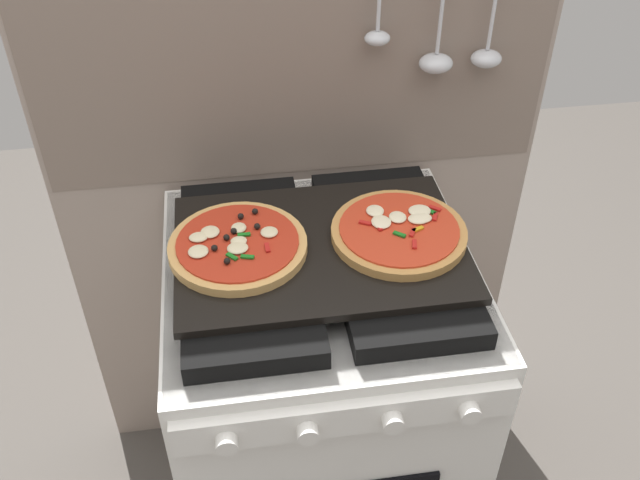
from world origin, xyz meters
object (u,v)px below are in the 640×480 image
pizza_left (237,245)px  baking_tray (320,247)px  stove (320,402)px  pizza_right (400,233)px

pizza_left → baking_tray: bearing=-2.1°
stove → pizza_right: bearing=-0.3°
stove → pizza_left: pizza_left is taller
baking_tray → pizza_left: size_ratio=2.10×
stove → baking_tray: baking_tray is taller
pizza_left → pizza_right: pizza_left is taller
baking_tray → pizza_right: 0.15m
stove → pizza_left: size_ratio=3.51×
pizza_left → pizza_right: bearing=-1.5°
pizza_right → stove: bearing=179.7°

